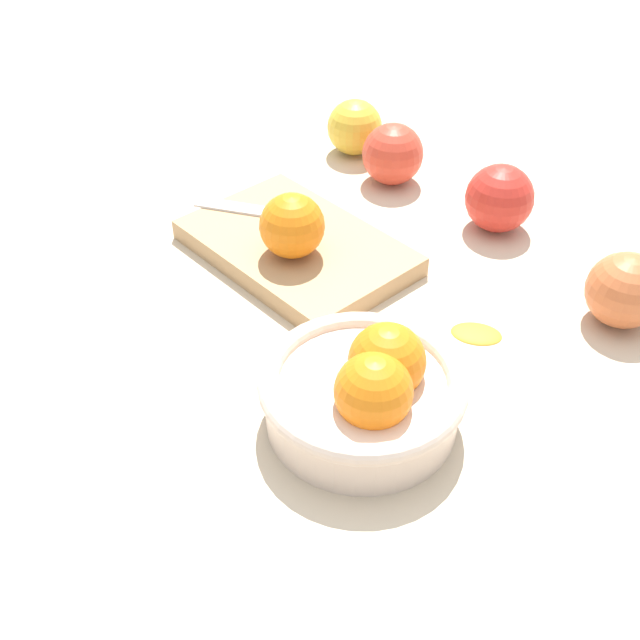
% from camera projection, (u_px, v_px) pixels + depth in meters
% --- Properties ---
extents(ground_plane, '(2.40, 2.40, 0.00)m').
position_uv_depth(ground_plane, '(374.00, 289.00, 0.86)').
color(ground_plane, beige).
extents(bowl, '(0.18, 0.18, 0.10)m').
position_uv_depth(bowl, '(366.00, 391.00, 0.68)').
color(bowl, beige).
rests_on(bowl, ground_plane).
extents(cutting_board, '(0.26, 0.18, 0.02)m').
position_uv_depth(cutting_board, '(296.00, 248.00, 0.90)').
color(cutting_board, tan).
rests_on(cutting_board, ground_plane).
extents(orange_on_board, '(0.07, 0.07, 0.07)m').
position_uv_depth(orange_on_board, '(292.00, 226.00, 0.85)').
color(orange_on_board, orange).
rests_on(orange_on_board, cutting_board).
extents(knife, '(0.14, 0.10, 0.01)m').
position_uv_depth(knife, '(275.00, 211.00, 0.93)').
color(knife, silver).
rests_on(knife, cutting_board).
extents(apple_front_left, '(0.08, 0.08, 0.08)m').
position_uv_depth(apple_front_left, '(625.00, 290.00, 0.79)').
color(apple_front_left, '#CC6638').
rests_on(apple_front_left, ground_plane).
extents(apple_front_center, '(0.08, 0.08, 0.08)m').
position_uv_depth(apple_front_center, '(501.00, 199.00, 0.92)').
color(apple_front_center, red).
rests_on(apple_front_center, ground_plane).
extents(apple_front_right, '(0.08, 0.08, 0.08)m').
position_uv_depth(apple_front_right, '(393.00, 154.00, 1.01)').
color(apple_front_right, '#D6422D').
rests_on(apple_front_right, ground_plane).
extents(apple_front_right_2, '(0.08, 0.08, 0.08)m').
position_uv_depth(apple_front_right_2, '(355.00, 127.00, 1.08)').
color(apple_front_right_2, gold).
rests_on(apple_front_right_2, ground_plane).
extents(citrus_peel, '(0.06, 0.06, 0.01)m').
position_uv_depth(citrus_peel, '(477.00, 331.00, 0.80)').
color(citrus_peel, orange).
rests_on(citrus_peel, ground_plane).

